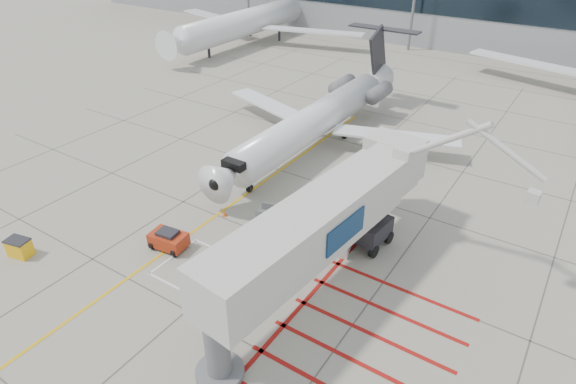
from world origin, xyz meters
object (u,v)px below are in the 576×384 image
Objects in this scene: pushback_tug at (168,239)px; spill_bin at (19,247)px; regional_jet at (301,112)px; jet_bridge at (310,239)px.

pushback_tug is 9.18m from spill_bin.
pushback_tug is at bearing 25.34° from spill_bin.
jet_bridge is (9.64, -14.59, -0.11)m from regional_jet.
jet_bridge is 8.64× the size of pushback_tug.
pushback_tug is (-0.08, -15.71, -3.43)m from regional_jet.
pushback_tug reaches higher than spill_bin.
spill_bin is (-7.29, -21.40, -3.50)m from regional_jet.
regional_jet reaches higher than pushback_tug.
spill_bin is at bearing -152.19° from jet_bridge.
spill_bin is (-7.21, -5.69, -0.07)m from pushback_tug.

